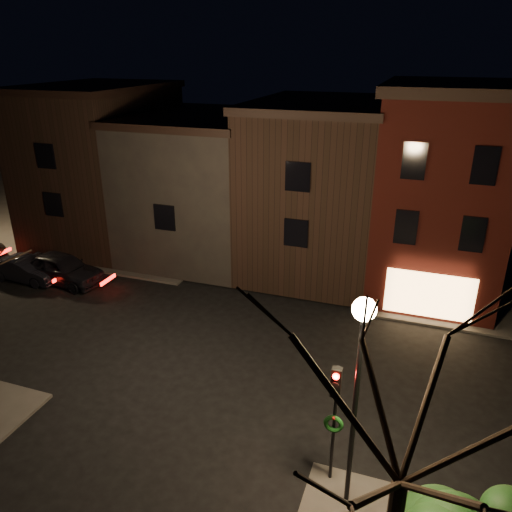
{
  "coord_description": "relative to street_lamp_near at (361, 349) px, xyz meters",
  "views": [
    {
      "loc": [
        7.23,
        -16.81,
        12.12
      ],
      "look_at": [
        0.21,
        3.23,
        3.2
      ],
      "focal_mm": 35.0,
      "sensor_mm": 36.0,
      "label": 1
    }
  ],
  "objects": [
    {
      "name": "row_building_b",
      "position": [
        -11.95,
        16.5,
        -0.85
      ],
      "size": [
        7.8,
        10.3,
        8.4
      ],
      "color": "black",
      "rests_on": "ground"
    },
    {
      "name": "sidewalk_far_left",
      "position": [
        -26.2,
        26.0,
        -5.12
      ],
      "size": [
        30.0,
        30.0,
        0.12
      ],
      "primitive_type": "cube",
      "color": "#2D2B28",
      "rests_on": "ground"
    },
    {
      "name": "bare_tree_right",
      "position": [
        1.3,
        -2.5,
        0.97
      ],
      "size": [
        6.4,
        6.4,
        8.5
      ],
      "color": "black",
      "rests_on": "sidewalk_near_right"
    },
    {
      "name": "row_building_a",
      "position": [
        -4.7,
        16.5,
        -0.34
      ],
      "size": [
        7.3,
        10.3,
        9.4
      ],
      "color": "black",
      "rests_on": "ground"
    },
    {
      "name": "parked_car_a",
      "position": [
        -17.39,
        9.33,
        -4.34
      ],
      "size": [
        5.13,
        2.5,
        1.69
      ],
      "primitive_type": "imported",
      "rotation": [
        0.0,
        0.0,
        1.47
      ],
      "color": "black",
      "rests_on": "ground"
    },
    {
      "name": "traffic_signal",
      "position": [
        -0.6,
        0.49,
        -2.37
      ],
      "size": [
        0.58,
        0.38,
        4.05
      ],
      "color": "black",
      "rests_on": "sidewalk_near_right"
    },
    {
      "name": "street_lamp_near",
      "position": [
        0.0,
        0.0,
        0.0
      ],
      "size": [
        0.6,
        0.6,
        6.48
      ],
      "color": "black",
      "rests_on": "sidewalk_near_right"
    },
    {
      "name": "ground",
      "position": [
        -6.2,
        6.0,
        -5.18
      ],
      "size": [
        120.0,
        120.0,
        0.0
      ],
      "primitive_type": "plane",
      "color": "black",
      "rests_on": "ground"
    },
    {
      "name": "parked_car_b",
      "position": [
        -19.46,
        8.81,
        -4.5
      ],
      "size": [
        4.15,
        1.53,
        1.36
      ],
      "primitive_type": "imported",
      "rotation": [
        0.0,
        0.0,
        1.55
      ],
      "color": "black",
      "rests_on": "ground"
    },
    {
      "name": "corner_building",
      "position": [
        1.8,
        15.47,
        0.22
      ],
      "size": [
        6.5,
        8.5,
        10.5
      ],
      "color": "#3D0F0B",
      "rests_on": "ground"
    },
    {
      "name": "row_building_c",
      "position": [
        -19.2,
        16.5,
        -0.09
      ],
      "size": [
        7.3,
        10.3,
        9.9
      ],
      "color": "black",
      "rests_on": "ground"
    }
  ]
}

